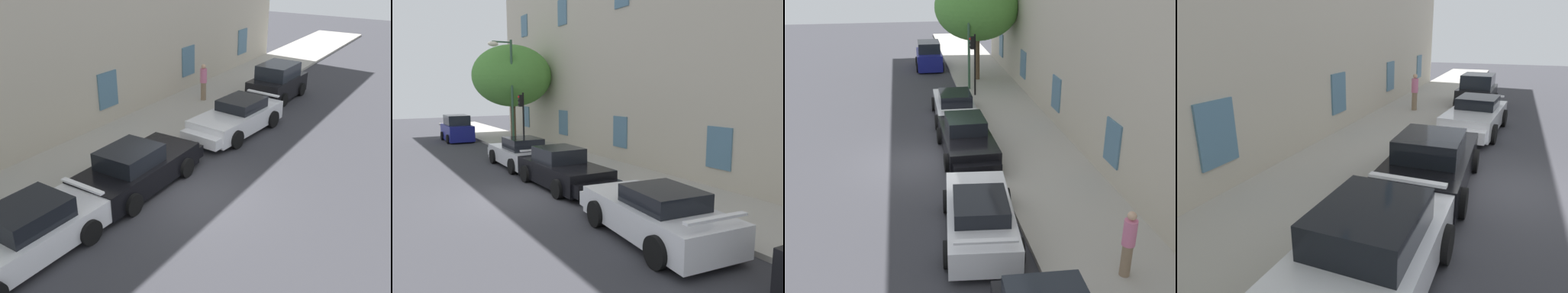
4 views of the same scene
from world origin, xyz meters
The scene contains 10 objects.
ground_plane centered at (0.00, 0.00, 0.00)m, with size 80.00×80.00×0.00m, color #333338.
sidewalk centered at (0.00, 4.31, 0.07)m, with size 60.00×3.66×0.14m, color #A8A399.
building_facade centered at (0.00, 7.91, 7.13)m, with size 37.83×4.03×14.22m.
sportscar_red_lead centered at (-5.12, 1.73, 0.62)m, with size 5.04×2.10×1.41m.
sportscar_yellow_flank centered at (-0.36, 1.71, 0.62)m, with size 4.91×2.14×1.46m.
sportscar_white_middle centered at (5.17, 1.28, 0.62)m, with size 5.03×2.37×1.36m.
hatchback_parked centered at (-15.97, 1.23, 0.82)m, with size 3.55×1.88×1.83m.
tree_near_kerb centered at (-11.93, 3.93, 4.47)m, with size 5.01×5.01×6.29m.
traffic_light centered at (-8.40, 3.18, 2.41)m, with size 0.22×0.36×3.32m.
street_lamp centered at (-9.76, 2.73, 4.44)m, with size 0.44×1.42×6.31m.
Camera 2 is at (12.53, -4.91, 3.70)m, focal length 36.24 mm.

